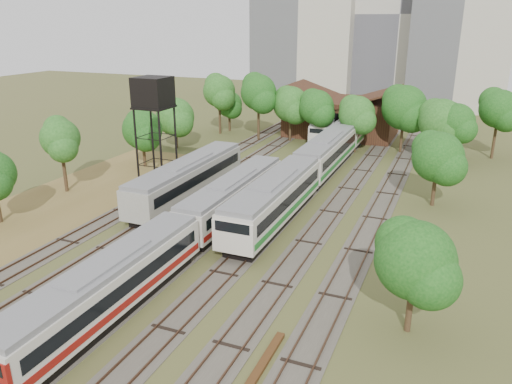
% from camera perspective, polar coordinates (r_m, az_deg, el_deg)
% --- Properties ---
extents(ground, '(240.00, 240.00, 0.00)m').
position_cam_1_polar(ground, '(29.25, -16.95, -17.30)').
color(ground, '#475123').
rests_on(ground, ground).
extents(tracks, '(24.60, 80.00, 0.19)m').
position_cam_1_polar(tracks, '(48.76, 1.01, -1.19)').
color(tracks, '#4C473D').
rests_on(tracks, ground).
extents(railcar_red_set, '(2.90, 34.58, 3.58)m').
position_cam_1_polar(railcar_red_set, '(37.69, -8.29, -4.67)').
color(railcar_red_set, black).
rests_on(railcar_red_set, ground).
extents(railcar_green_set, '(3.27, 52.08, 4.05)m').
position_cam_1_polar(railcar_green_set, '(59.13, 8.09, 4.40)').
color(railcar_green_set, black).
rests_on(railcar_green_set, ground).
extents(railcar_rear, '(2.73, 16.08, 3.36)m').
position_cam_1_polar(railcar_rear, '(77.19, 8.67, 7.55)').
color(railcar_rear, black).
rests_on(railcar_rear, ground).
extents(old_grey_coach, '(3.17, 18.00, 3.92)m').
position_cam_1_polar(old_grey_coach, '(49.46, -7.76, 1.49)').
color(old_grey_coach, black).
rests_on(old_grey_coach, ground).
extents(water_tower, '(3.36, 3.36, 11.62)m').
position_cam_1_polar(water_tower, '(51.62, -11.68, 10.76)').
color(water_tower, black).
rests_on(water_tower, ground).
extents(rail_pile_far, '(0.45, 7.17, 0.23)m').
position_cam_1_polar(rail_pile_far, '(26.70, 0.09, -20.02)').
color(rail_pile_far, '#563418').
rests_on(rail_pile_far, ground).
extents(maintenance_shed, '(16.45, 11.55, 7.58)m').
position_cam_1_polar(maintenance_shed, '(78.70, 9.80, 8.56)').
color(maintenance_shed, '#3A1F15').
rests_on(maintenance_shed, ground).
extents(tree_band_left, '(6.78, 64.92, 8.66)m').
position_cam_1_polar(tree_band_left, '(53.67, -19.68, 5.22)').
color(tree_band_left, '#382616').
rests_on(tree_band_left, ground).
extents(tree_band_far, '(43.87, 9.30, 9.59)m').
position_cam_1_polar(tree_band_far, '(69.75, 10.31, 9.69)').
color(tree_band_far, '#382616').
rests_on(tree_band_far, ground).
extents(tree_band_right, '(5.62, 42.78, 7.51)m').
position_cam_1_polar(tree_band_right, '(48.00, 20.41, 3.27)').
color(tree_band_right, '#382616').
rests_on(tree_band_right, ground).
extents(tower_left, '(22.00, 16.00, 42.00)m').
position_cam_1_polar(tower_left, '(117.66, 6.16, 20.98)').
color(tower_left, '#BDB5A5').
rests_on(tower_left, ground).
extents(tower_centre, '(20.00, 18.00, 36.00)m').
position_cam_1_polar(tower_centre, '(118.39, 16.69, 18.87)').
color(tower_centre, beige).
rests_on(tower_centre, ground).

